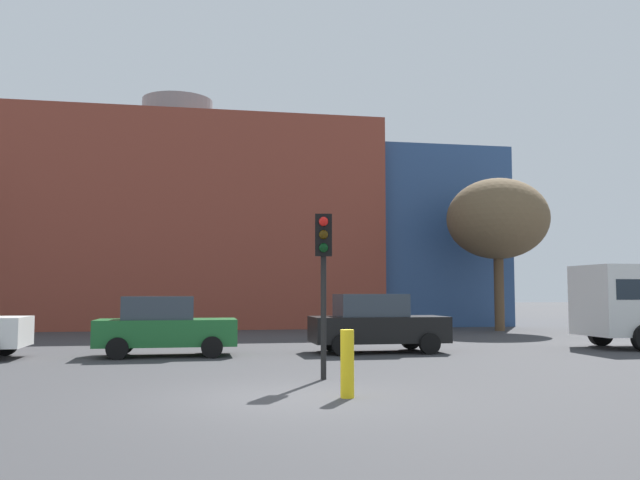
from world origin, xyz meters
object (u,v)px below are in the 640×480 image
Objects in this scene: parked_car_3 at (376,323)px; bare_tree_1 at (498,219)px; traffic_light_island at (323,257)px; bollard_yellow_0 at (347,364)px; parked_car_2 at (165,326)px.

bare_tree_1 is (8.85, 10.09, 4.45)m from parked_car_3.
parked_car_3 is 14.14m from bare_tree_1.
bollard_yellow_0 is at bearing 8.92° from traffic_light_island.
bollard_yellow_0 is at bearing -67.61° from parked_car_2.
bollard_yellow_0 is (-0.05, -2.47, -1.99)m from traffic_light_island.
parked_car_3 is 0.56× the size of bare_tree_1.
traffic_light_island is at bearing -59.42° from parked_car_2.
parked_car_3 is at bearing -0.00° from parked_car_2.
bare_tree_1 is at bearing 154.19° from traffic_light_island.
bare_tree_1 is at bearing 57.77° from bollard_yellow_0.
bare_tree_1 reaches higher than parked_car_3.
parked_car_2 is 9.14m from bollard_yellow_0.
parked_car_2 is 0.97× the size of parked_car_3.
bare_tree_1 reaches higher than parked_car_2.
traffic_light_island is 3.18m from bollard_yellow_0.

